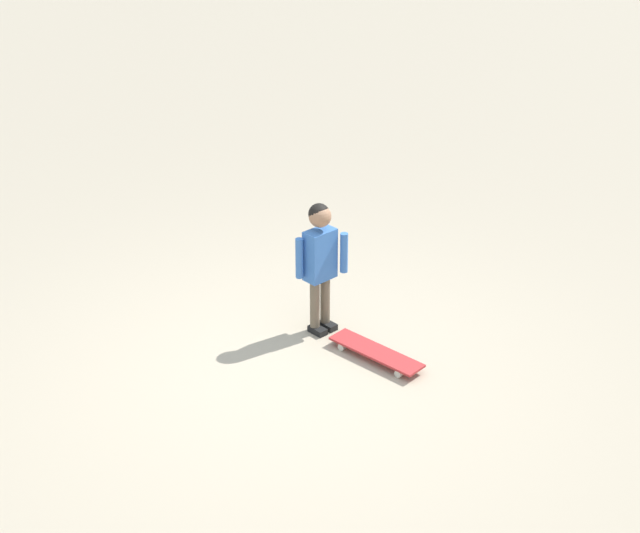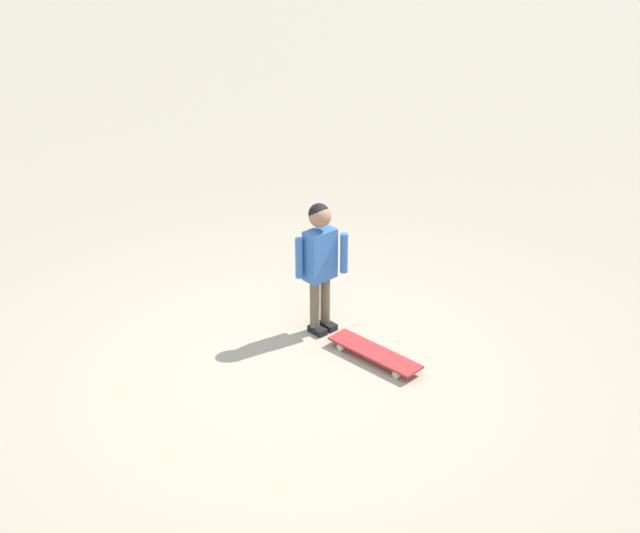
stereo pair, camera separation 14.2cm
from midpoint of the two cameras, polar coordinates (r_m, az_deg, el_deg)
name	(u,v)px [view 2 (the right image)]	position (r m, az deg, el deg)	size (l,w,h in m)	color
ground_plane	(287,368)	(6.86, -1.41, -6.24)	(50.00, 50.00, 0.00)	tan
child_person	(320,254)	(7.03, 0.59, 0.77)	(0.28, 0.38, 1.06)	brown
skateboard	(375,353)	(6.94, 3.95, -5.29)	(0.61, 0.74, 0.07)	#B22D2D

